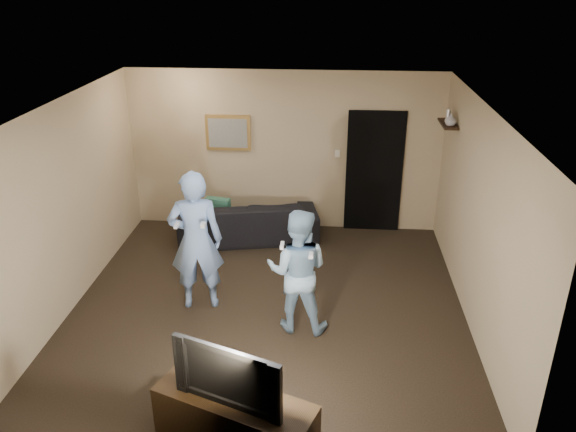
# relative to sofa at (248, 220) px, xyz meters

# --- Properties ---
(ground) EXTENTS (5.00, 5.00, 0.00)m
(ground) POSITION_rel_sofa_xyz_m (0.54, -1.96, -0.32)
(ground) COLOR black
(ground) RESTS_ON ground
(ceiling) EXTENTS (5.00, 5.00, 0.04)m
(ceiling) POSITION_rel_sofa_xyz_m (0.54, -1.96, 2.28)
(ceiling) COLOR silver
(ceiling) RESTS_ON wall_back
(wall_back) EXTENTS (5.00, 0.04, 2.60)m
(wall_back) POSITION_rel_sofa_xyz_m (0.54, 0.54, 0.98)
(wall_back) COLOR tan
(wall_back) RESTS_ON ground
(wall_front) EXTENTS (5.00, 0.04, 2.60)m
(wall_front) POSITION_rel_sofa_xyz_m (0.54, -4.46, 0.98)
(wall_front) COLOR tan
(wall_front) RESTS_ON ground
(wall_left) EXTENTS (0.04, 5.00, 2.60)m
(wall_left) POSITION_rel_sofa_xyz_m (-1.96, -1.96, 0.98)
(wall_left) COLOR tan
(wall_left) RESTS_ON ground
(wall_right) EXTENTS (0.04, 5.00, 2.60)m
(wall_right) POSITION_rel_sofa_xyz_m (3.04, -1.96, 0.98)
(wall_right) COLOR tan
(wall_right) RESTS_ON ground
(sofa) EXTENTS (2.33, 1.28, 0.64)m
(sofa) POSITION_rel_sofa_xyz_m (0.00, 0.00, 0.00)
(sofa) COLOR black
(sofa) RESTS_ON ground
(throw_pillow) EXTENTS (0.41, 0.20, 0.39)m
(throw_pillow) POSITION_rel_sofa_xyz_m (-0.48, 0.00, 0.16)
(throw_pillow) COLOR #1C5544
(throw_pillow) RESTS_ON sofa
(painting_frame) EXTENTS (0.72, 0.05, 0.57)m
(painting_frame) POSITION_rel_sofa_xyz_m (-0.36, 0.52, 1.28)
(painting_frame) COLOR olive
(painting_frame) RESTS_ON wall_back
(painting_canvas) EXTENTS (0.62, 0.01, 0.47)m
(painting_canvas) POSITION_rel_sofa_xyz_m (-0.36, 0.49, 1.28)
(painting_canvas) COLOR slate
(painting_canvas) RESTS_ON painting_frame
(doorway) EXTENTS (0.90, 0.06, 2.00)m
(doorway) POSITION_rel_sofa_xyz_m (1.99, 0.51, 0.68)
(doorway) COLOR black
(doorway) RESTS_ON ground
(light_switch) EXTENTS (0.08, 0.02, 0.12)m
(light_switch) POSITION_rel_sofa_xyz_m (1.39, 0.52, 0.98)
(light_switch) COLOR silver
(light_switch) RESTS_ON wall_back
(wall_shelf) EXTENTS (0.20, 0.60, 0.03)m
(wall_shelf) POSITION_rel_sofa_xyz_m (2.93, -0.16, 1.67)
(wall_shelf) COLOR black
(wall_shelf) RESTS_ON wall_right
(shelf_vase) EXTENTS (0.19, 0.19, 0.17)m
(shelf_vase) POSITION_rel_sofa_xyz_m (2.93, -0.30, 1.77)
(shelf_vase) COLOR #AFAEB3
(shelf_vase) RESTS_ON wall_shelf
(shelf_figurine) EXTENTS (0.06, 0.06, 0.18)m
(shelf_figurine) POSITION_rel_sofa_xyz_m (2.93, -0.09, 1.77)
(shelf_figurine) COLOR silver
(shelf_figurine) RESTS_ON wall_shelf
(tv_console) EXTENTS (1.56, 0.98, 0.53)m
(tv_console) POSITION_rel_sofa_xyz_m (0.50, -4.24, -0.07)
(tv_console) COLOR black
(tv_console) RESTS_ON ground
(television) EXTENTS (1.03, 0.50, 0.60)m
(television) POSITION_rel_sofa_xyz_m (0.50, -4.24, 0.50)
(television) COLOR black
(television) RESTS_ON tv_console
(wii_player_left) EXTENTS (0.74, 0.56, 1.84)m
(wii_player_left) POSITION_rel_sofa_xyz_m (-0.34, -1.98, 0.60)
(wii_player_left) COLOR #7FA2DC
(wii_player_left) RESTS_ON ground
(wii_player_right) EXTENTS (0.80, 0.65, 1.54)m
(wii_player_right) POSITION_rel_sofa_xyz_m (0.94, -2.38, 0.45)
(wii_player_right) COLOR #94BAD7
(wii_player_right) RESTS_ON ground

